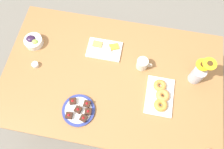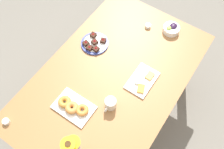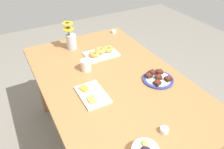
% 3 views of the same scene
% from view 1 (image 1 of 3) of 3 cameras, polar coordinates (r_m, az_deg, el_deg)
% --- Properties ---
extents(ground_plane, '(6.00, 6.00, 0.00)m').
position_cam_1_polar(ground_plane, '(2.30, -0.00, -7.39)').
color(ground_plane, slate).
extents(dining_table, '(1.60, 1.00, 0.74)m').
position_cam_1_polar(dining_table, '(1.67, -0.00, -1.63)').
color(dining_table, '#9E6B3D').
rests_on(dining_table, ground_plane).
extents(coffee_mug, '(0.12, 0.08, 0.09)m').
position_cam_1_polar(coffee_mug, '(1.60, 7.94, 2.81)').
color(coffee_mug, beige).
rests_on(coffee_mug, dining_table).
extents(grape_bowl, '(0.14, 0.14, 0.07)m').
position_cam_1_polar(grape_bowl, '(1.80, -19.86, 8.20)').
color(grape_bowl, white).
rests_on(grape_bowl, dining_table).
extents(cheese_platter, '(0.26, 0.17, 0.03)m').
position_cam_1_polar(cheese_platter, '(1.68, -1.94, 6.63)').
color(cheese_platter, white).
rests_on(cheese_platter, dining_table).
extents(croissant_platter, '(0.19, 0.28, 0.05)m').
position_cam_1_polar(croissant_platter, '(1.56, 12.53, -5.49)').
color(croissant_platter, white).
rests_on(croissant_platter, dining_table).
extents(jam_cup_honey, '(0.05, 0.05, 0.03)m').
position_cam_1_polar(jam_cup_honey, '(1.71, -19.44, 2.44)').
color(jam_cup_honey, white).
rests_on(jam_cup_honey, dining_table).
extents(dessert_plate, '(0.23, 0.23, 0.05)m').
position_cam_1_polar(dessert_plate, '(1.52, -8.67, -9.20)').
color(dessert_plate, navy).
rests_on(dessert_plate, dining_table).
extents(flower_vase, '(0.12, 0.11, 0.25)m').
position_cam_1_polar(flower_vase, '(1.62, 21.58, 0.17)').
color(flower_vase, '#B2B2BC').
rests_on(flower_vase, dining_table).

